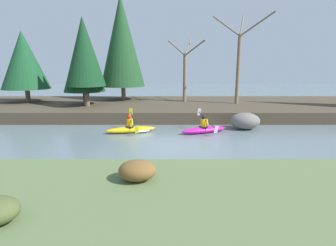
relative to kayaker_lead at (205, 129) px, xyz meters
The scene contains 12 objects.
ground_plane 3.21m from the kayaker_lead, 124.57° to the right, with size 90.00×90.00×0.00m, color slate.
riverbank_far 6.99m from the kayaker_lead, 105.06° to the left, with size 44.00×9.46×0.76m.
conifer_tree_far_left 15.73m from the kayaker_lead, 151.62° to the left, with size 3.67×3.67×5.58m.
conifer_tree_left 10.73m from the kayaker_lead, 145.47° to the left, with size 3.01×3.01×5.71m.
conifer_tree_mid_left 10.28m from the kayaker_lead, 148.00° to the left, with size 2.83×2.83×6.24m.
conifer_tree_centre 11.83m from the kayaker_lead, 123.98° to the left, with size 3.74×3.74×8.62m.
bare_tree_upstream 8.15m from the kayaker_lead, 94.72° to the left, with size 2.86×2.83×5.12m.
bare_tree_mid_upstream 8.20m from the kayaker_lead, 62.27° to the left, with size 3.81×3.77×6.94m.
shrub_clump_far_end 8.57m from the kayaker_lead, 108.83° to the right, with size 0.92×0.76×0.50m.
kayaker_lead is the anchor object (origin of this frame).
kayaker_middle 3.96m from the kayaker_lead, behind, with size 2.77×2.03×1.20m.
boulder_midstream 2.65m from the kayaker_lead, 19.87° to the left, with size 1.72×1.34×0.97m.
Camera 1 is at (-0.19, -11.39, 3.58)m, focal length 28.00 mm.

